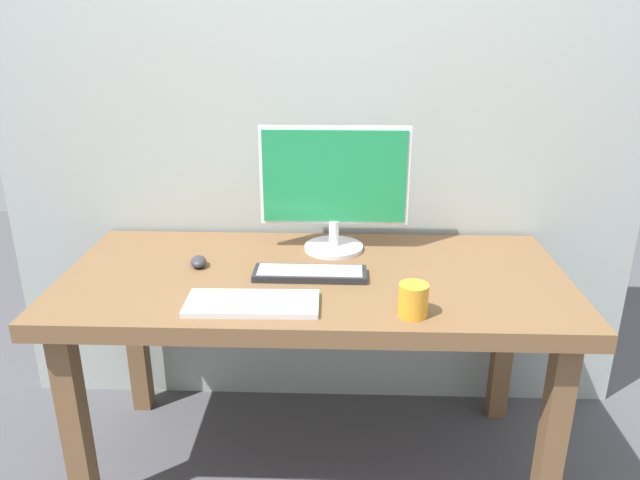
{
  "coord_description": "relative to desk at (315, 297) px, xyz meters",
  "views": [
    {
      "loc": [
        0.08,
        -1.87,
        1.6
      ],
      "look_at": [
        0.02,
        0.0,
        0.9
      ],
      "focal_mm": 33.73,
      "sensor_mm": 36.0,
      "label": 1
    }
  ],
  "objects": [
    {
      "name": "keyboard_secondary",
      "position": [
        -0.18,
        -0.25,
        0.1
      ],
      "size": [
        0.4,
        0.17,
        0.02
      ],
      "color": "silver",
      "rests_on": "desk"
    },
    {
      "name": "coffee_mug",
      "position": [
        0.3,
        -0.3,
        0.14
      ],
      "size": [
        0.09,
        0.09,
        0.1
      ],
      "primitive_type": "cylinder",
      "color": "orange",
      "rests_on": "desk"
    },
    {
      "name": "desk",
      "position": [
        0.0,
        0.0,
        0.0
      ],
      "size": [
        1.7,
        0.79,
        0.78
      ],
      "color": "brown",
      "rests_on": "ground_plane"
    },
    {
      "name": "monitor",
      "position": [
        0.06,
        0.23,
        0.33
      ],
      "size": [
        0.54,
        0.22,
        0.46
      ],
      "color": "silver",
      "rests_on": "desk"
    },
    {
      "name": "keyboard_primary",
      "position": [
        -0.01,
        -0.03,
        0.1
      ],
      "size": [
        0.38,
        0.12,
        0.03
      ],
      "color": "#232328",
      "rests_on": "desk"
    },
    {
      "name": "ground_plane",
      "position": [
        0.0,
        0.0,
        -0.68
      ],
      "size": [
        6.0,
        6.0,
        0.0
      ],
      "primitive_type": "plane",
      "color": "#4C4C51"
    },
    {
      "name": "wall_back",
      "position": [
        0.0,
        0.44,
        0.82
      ],
      "size": [
        2.54,
        0.04,
        3.0
      ],
      "primitive_type": "cube",
      "color": "#9EA8A3",
      "rests_on": "ground_plane"
    },
    {
      "name": "mouse",
      "position": [
        -0.41,
        0.04,
        0.11
      ],
      "size": [
        0.07,
        0.09,
        0.04
      ],
      "primitive_type": "ellipsoid",
      "rotation": [
        0.0,
        0.0,
        0.23
      ],
      "color": "#333338",
      "rests_on": "desk"
    }
  ]
}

